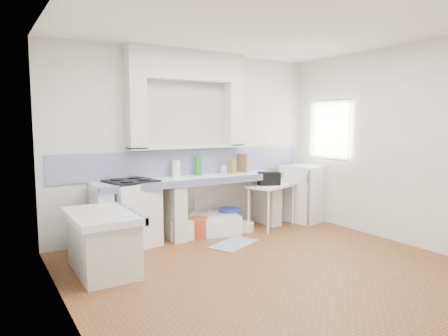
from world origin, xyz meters
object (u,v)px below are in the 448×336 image
sink (202,226)px  side_table (271,206)px  stove (132,214)px  fridge (304,193)px

sink → side_table: 1.22m
side_table → stove: bearing=155.2°
stove → side_table: size_ratio=1.05×
fridge → stove: bearing=162.1°
stove → side_table: 2.30m
sink → fridge: 1.99m
stove → sink: size_ratio=0.82×
stove → sink: stove is taller
stove → fridge: fridge is taller
stove → side_table: stove is taller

